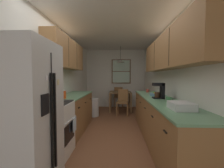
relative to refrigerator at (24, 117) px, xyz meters
name	(u,v)px	position (x,y,z in m)	size (l,w,h in m)	color
ground_plane	(113,126)	(0.96, 2.25, -0.88)	(12.00, 12.00, 0.00)	brown
wall_left	(64,80)	(-0.39, 2.25, 0.40)	(0.10, 9.00, 2.55)	white
wall_right	(164,80)	(2.31, 2.25, 0.40)	(0.10, 9.00, 2.55)	white
wall_back	(115,79)	(0.96, 4.90, 0.40)	(4.40, 0.10, 2.55)	white
ceiling_slab	(113,30)	(0.96, 2.25, 1.71)	(4.40, 9.00, 0.08)	white
refrigerator	(24,117)	(0.00, 0.00, 0.00)	(0.70, 0.72, 1.76)	silver
stove_range	(51,129)	(-0.03, 0.71, -0.41)	(0.66, 0.66, 1.10)	white
microwave_over_range	(42,56)	(-0.14, 0.71, 0.81)	(0.39, 0.64, 0.32)	white
counter_left	(74,112)	(-0.04, 1.96, -0.43)	(0.64, 1.85, 0.90)	olive
upper_cabinets_left	(67,54)	(-0.18, 1.91, 1.02)	(0.33, 1.93, 0.70)	olive
counter_right	(160,120)	(1.96, 1.39, -0.43)	(0.64, 3.32, 0.90)	olive
upper_cabinets_right	(169,52)	(2.10, 1.34, 0.96)	(0.33, 3.00, 0.68)	olive
dining_table	(120,95)	(1.18, 4.14, -0.24)	(0.85, 0.89, 0.76)	brown
dining_chair_near	(123,101)	(1.25, 3.49, -0.38)	(0.45, 0.45, 0.90)	olive
dining_chair_far	(118,96)	(1.10, 4.79, -0.38)	(0.40, 0.40, 0.90)	olive
pendant_light	(120,61)	(1.18, 4.14, 1.10)	(0.33, 0.33, 0.62)	black
back_window	(121,71)	(1.22, 4.83, 0.71)	(0.84, 0.05, 1.07)	brown
trash_bin	(94,107)	(0.26, 3.25, -0.57)	(0.33, 0.33, 0.62)	silver
storage_canister	(63,94)	(-0.04, 1.28, 0.11)	(0.13, 0.13, 0.18)	#D84C19
dish_towel	(75,124)	(0.32, 0.87, -0.38)	(0.02, 0.16, 0.24)	silver
coffee_maker	(160,90)	(1.96, 1.39, 0.19)	(0.22, 0.18, 0.32)	black
mug_by_coffeemaker	(148,91)	(1.95, 2.62, 0.07)	(0.11, 0.08, 0.09)	#BF3F33
mug_spare	(169,99)	(1.99, 0.96, 0.07)	(0.13, 0.09, 0.09)	#3F7F4C
fruit_bowl	(155,94)	(1.97, 1.82, 0.06)	(0.25, 0.25, 0.09)	#597F9E
dish_rack	(181,106)	(1.96, 0.36, 0.07)	(0.28, 0.34, 0.10)	silver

